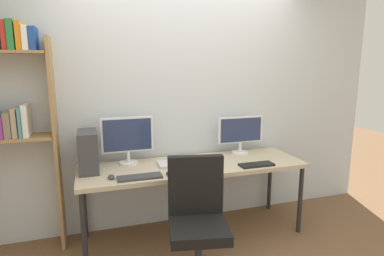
# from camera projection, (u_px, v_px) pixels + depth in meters

# --- Properties ---
(wall_back) EXTENTS (4.58, 0.10, 2.60)m
(wall_back) POSITION_uv_depth(u_px,v_px,m) (181.00, 102.00, 3.44)
(wall_back) COLOR silver
(wall_back) RESTS_ON ground_plane
(desk) EXTENTS (2.18, 0.68, 0.74)m
(desk) POSITION_uv_depth(u_px,v_px,m) (194.00, 169.00, 3.17)
(desk) COLOR tan
(desk) RESTS_ON ground_plane
(office_chair) EXTENTS (0.52, 0.52, 0.99)m
(office_chair) POSITION_uv_depth(u_px,v_px,m) (197.00, 233.00, 2.54)
(office_chair) COLOR #2D2D33
(office_chair) RESTS_ON ground_plane
(monitor_left) EXTENTS (0.50, 0.18, 0.46)m
(monitor_left) POSITION_uv_depth(u_px,v_px,m) (128.00, 138.00, 3.13)
(monitor_left) COLOR silver
(monitor_left) RESTS_ON desk
(monitor_right) EXTENTS (0.51, 0.18, 0.40)m
(monitor_right) POSITION_uv_depth(u_px,v_px,m) (240.00, 133.00, 3.50)
(monitor_right) COLOR silver
(monitor_right) RESTS_ON desk
(pc_tower) EXTENTS (0.17, 0.34, 0.37)m
(pc_tower) POSITION_uv_depth(u_px,v_px,m) (88.00, 151.00, 2.93)
(pc_tower) COLOR #38383D
(pc_tower) RESTS_ON desk
(keyboard_left) EXTENTS (0.38, 0.13, 0.02)m
(keyboard_left) POSITION_uv_depth(u_px,v_px,m) (140.00, 177.00, 2.78)
(keyboard_left) COLOR #38383D
(keyboard_left) RESTS_ON desk
(keyboard_right) EXTENTS (0.33, 0.13, 0.02)m
(keyboard_right) POSITION_uv_depth(u_px,v_px,m) (257.00, 165.00, 3.11)
(keyboard_right) COLOR black
(keyboard_right) RESTS_ON desk
(mouse_left_side) EXTENTS (0.06, 0.10, 0.03)m
(mouse_left_side) POSITION_uv_depth(u_px,v_px,m) (111.00, 177.00, 2.76)
(mouse_left_side) COLOR #38383D
(mouse_left_side) RESTS_ON desk
(mouse_right_side) EXTENTS (0.06, 0.10, 0.03)m
(mouse_right_side) POSITION_uv_depth(u_px,v_px,m) (170.00, 174.00, 2.84)
(mouse_right_side) COLOR black
(mouse_right_side) RESTS_ON desk
(laptop_closed) EXTENTS (0.33, 0.24, 0.02)m
(laptop_closed) POSITION_uv_depth(u_px,v_px,m) (175.00, 164.00, 3.14)
(laptop_closed) COLOR silver
(laptop_closed) RESTS_ON desk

